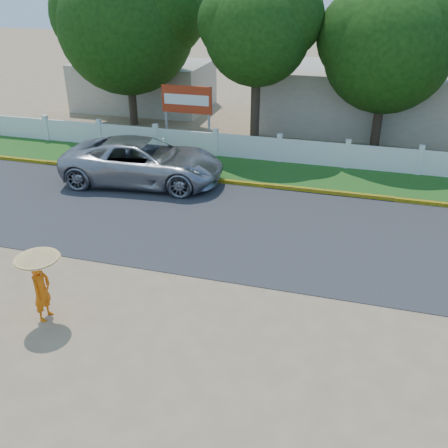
% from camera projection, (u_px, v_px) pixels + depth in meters
% --- Properties ---
extents(ground, '(120.00, 120.00, 0.00)m').
position_uv_depth(ground, '(203.00, 301.00, 13.17)').
color(ground, '#9E8460').
rests_on(ground, ground).
extents(road, '(60.00, 7.00, 0.02)m').
position_uv_depth(road, '(244.00, 226.00, 17.03)').
color(road, '#38383A').
rests_on(road, ground).
extents(grass_verge, '(60.00, 3.50, 0.03)m').
position_uv_depth(grass_verge, '(273.00, 172.00, 21.53)').
color(grass_verge, '#2D601E').
rests_on(grass_verge, ground).
extents(curb, '(40.00, 0.18, 0.16)m').
position_uv_depth(curb, '(265.00, 186.00, 20.05)').
color(curb, yellow).
rests_on(curb, ground).
extents(fence, '(40.00, 0.10, 1.10)m').
position_uv_depth(fence, '(279.00, 150.00, 22.54)').
color(fence, silver).
rests_on(fence, ground).
extents(building_near, '(10.00, 6.00, 3.20)m').
position_uv_depth(building_near, '(356.00, 98.00, 27.17)').
color(building_near, '#B7AD99').
rests_on(building_near, ground).
extents(building_far, '(8.00, 5.00, 2.80)m').
position_uv_depth(building_far, '(144.00, 85.00, 31.26)').
color(building_far, '#B7AD99').
rests_on(building_far, ground).
extents(vehicle, '(6.74, 3.62, 1.80)m').
position_uv_depth(vehicle, '(143.00, 161.00, 20.19)').
color(vehicle, '#9C9DA3').
rests_on(vehicle, ground).
extents(monk_with_parasol, '(1.09, 1.09, 1.98)m').
position_uv_depth(monk_with_parasol, '(39.00, 274.00, 11.96)').
color(monk_with_parasol, '#DE610B').
rests_on(monk_with_parasol, ground).
extents(billboard, '(2.50, 0.13, 2.95)m').
position_uv_depth(billboard, '(187.00, 103.00, 23.91)').
color(billboard, gray).
rests_on(billboard, ground).
extents(tree_row, '(31.09, 8.19, 9.32)m').
position_uv_depth(tree_row, '(362.00, 34.00, 22.36)').
color(tree_row, '#473828').
rests_on(tree_row, ground).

